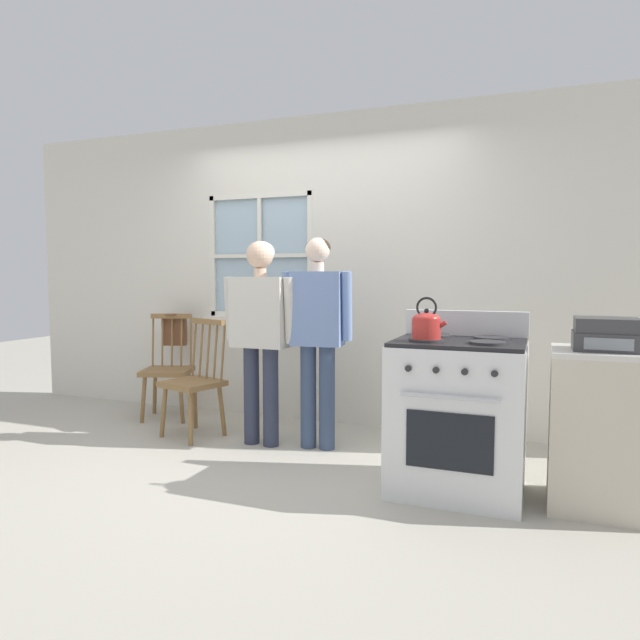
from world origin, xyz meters
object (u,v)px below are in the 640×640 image
at_px(handbag, 174,331).
at_px(stereo, 606,335).
at_px(stove, 458,414).
at_px(potted_plant, 258,309).
at_px(chair_near_wall, 195,383).
at_px(side_counter, 602,430).
at_px(chair_by_window, 168,371).
at_px(kettle, 426,324).
at_px(person_elderly_left, 260,321).
at_px(person_teen_center, 318,324).

relative_size(handbag, stereo, 0.90).
relative_size(stove, potted_plant, 4.08).
height_order(chair_near_wall, side_counter, chair_near_wall).
relative_size(chair_by_window, kettle, 3.85).
relative_size(person_elderly_left, potted_plant, 5.91).
relative_size(person_teen_center, stereo, 4.67).
height_order(person_teen_center, handbag, person_teen_center).
bearing_deg(person_elderly_left, side_counter, -7.83).
height_order(person_elderly_left, side_counter, person_elderly_left).
distance_m(side_counter, stereo, 0.54).
bearing_deg(chair_by_window, handbag, 90.00).
bearing_deg(chair_near_wall, handbag, 152.49).
bearing_deg(handbag, stereo, -16.35).
height_order(handbag, stereo, stereo).
distance_m(potted_plant, stereo, 2.99).
xyz_separation_m(side_counter, stereo, (0.00, -0.02, 0.54)).
height_order(potted_plant, side_counter, potted_plant).
relative_size(chair_by_window, chair_near_wall, 1.00).
bearing_deg(chair_near_wall, person_elderly_left, 15.65).
bearing_deg(kettle, handbag, 155.49).
height_order(side_counter, stereo, stereo).
bearing_deg(kettle, person_elderly_left, 158.25).
xyz_separation_m(person_teen_center, potted_plant, (-0.86, 0.69, 0.06)).
bearing_deg(person_elderly_left, stove, -13.63).
xyz_separation_m(stove, potted_plant, (-1.97, 1.18, 0.53)).
distance_m(chair_by_window, stove, 2.85).
bearing_deg(kettle, potted_plant, 143.78).
height_order(person_elderly_left, stereo, person_elderly_left).
bearing_deg(person_elderly_left, handbag, 154.05).
xyz_separation_m(person_teen_center, handbag, (-1.70, 0.58, -0.17)).
bearing_deg(person_teen_center, handbag, 155.67).
distance_m(kettle, side_counter, 1.13).
xyz_separation_m(person_elderly_left, side_counter, (2.33, -0.38, -0.51)).
distance_m(person_elderly_left, person_teen_center, 0.45).
xyz_separation_m(chair_near_wall, person_teen_center, (1.05, 0.06, 0.51)).
relative_size(chair_by_window, handbag, 3.10).
relative_size(kettle, potted_plant, 0.93).
bearing_deg(stereo, person_elderly_left, 170.22).
height_order(chair_by_window, chair_near_wall, same).
bearing_deg(stove, chair_near_wall, 168.68).
height_order(kettle, stereo, kettle).
distance_m(potted_plant, side_counter, 3.04).
bearing_deg(stove, potted_plant, 148.98).
distance_m(person_elderly_left, handbag, 1.43).
height_order(kettle, potted_plant, potted_plant).
bearing_deg(handbag, person_teen_center, -18.76).
bearing_deg(person_teen_center, chair_by_window, 162.04).
relative_size(stove, side_counter, 1.20).
relative_size(potted_plant, side_counter, 0.29).
bearing_deg(chair_by_window, stove, -36.95).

